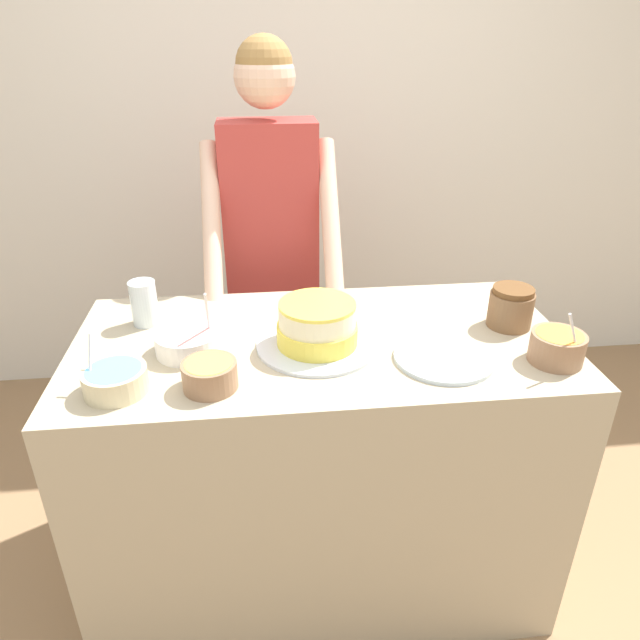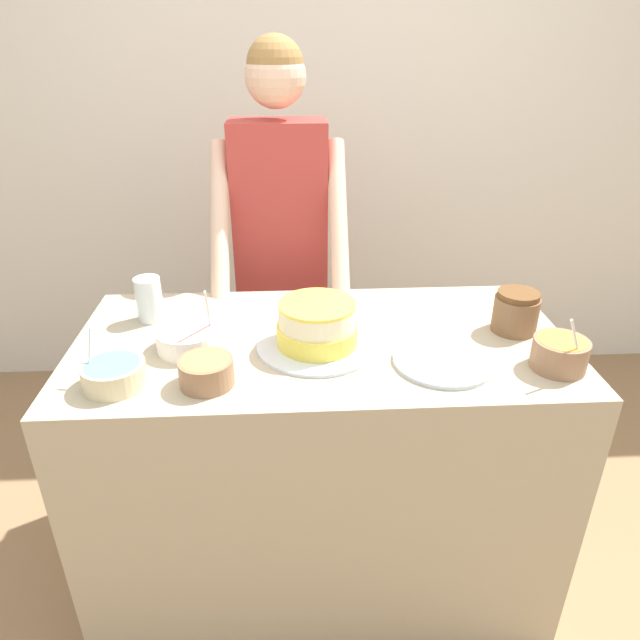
{
  "view_description": "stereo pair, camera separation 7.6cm",
  "coord_description": "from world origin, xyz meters",
  "px_view_note": "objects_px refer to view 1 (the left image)",
  "views": [
    {
      "loc": [
        -0.16,
        -1.1,
        1.75
      ],
      "look_at": [
        -0.01,
        0.32,
        1.03
      ],
      "focal_mm": 32.0,
      "sensor_mm": 36.0,
      "label": 1
    },
    {
      "loc": [
        -0.09,
        -1.1,
        1.75
      ],
      "look_at": [
        -0.01,
        0.32,
        1.03
      ],
      "focal_mm": 32.0,
      "sensor_mm": 36.0,
      "label": 2
    }
  ],
  "objects_px": {
    "person_baker": "(271,228)",
    "frosting_bowl_yellow": "(210,374)",
    "frosting_bowl_pink": "(187,341)",
    "frosting_bowl_blue": "(115,379)",
    "ceramic_plate": "(444,357)",
    "cake": "(317,327)",
    "drinking_glass": "(144,303)",
    "stoneware_jar": "(511,307)",
    "frosting_bowl_orange": "(557,346)"
  },
  "relations": [
    {
      "from": "frosting_bowl_pink",
      "to": "frosting_bowl_blue",
      "type": "distance_m",
      "value": 0.24
    },
    {
      "from": "person_baker",
      "to": "frosting_bowl_blue",
      "type": "bearing_deg",
      "value": -116.02
    },
    {
      "from": "drinking_glass",
      "to": "frosting_bowl_yellow",
      "type": "bearing_deg",
      "value": -60.19
    },
    {
      "from": "cake",
      "to": "ceramic_plate",
      "type": "xyz_separation_m",
      "value": [
        0.34,
        -0.11,
        -0.05
      ]
    },
    {
      "from": "frosting_bowl_pink",
      "to": "person_baker",
      "type": "bearing_deg",
      "value": 69.08
    },
    {
      "from": "person_baker",
      "to": "ceramic_plate",
      "type": "distance_m",
      "value": 0.92
    },
    {
      "from": "frosting_bowl_pink",
      "to": "ceramic_plate",
      "type": "bearing_deg",
      "value": -9.63
    },
    {
      "from": "ceramic_plate",
      "to": "frosting_bowl_yellow",
      "type": "bearing_deg",
      "value": -173.76
    },
    {
      "from": "person_baker",
      "to": "cake",
      "type": "distance_m",
      "value": 0.69
    },
    {
      "from": "drinking_glass",
      "to": "stoneware_jar",
      "type": "xyz_separation_m",
      "value": [
        1.1,
        -0.13,
        -0.01
      ]
    },
    {
      "from": "frosting_bowl_orange",
      "to": "drinking_glass",
      "type": "height_order",
      "value": "frosting_bowl_orange"
    },
    {
      "from": "frosting_bowl_orange",
      "to": "frosting_bowl_pink",
      "type": "height_order",
      "value": "frosting_bowl_pink"
    },
    {
      "from": "cake",
      "to": "ceramic_plate",
      "type": "relative_size",
      "value": 1.27
    },
    {
      "from": "frosting_bowl_yellow",
      "to": "ceramic_plate",
      "type": "bearing_deg",
      "value": 6.24
    },
    {
      "from": "stoneware_jar",
      "to": "frosting_bowl_orange",
      "type": "bearing_deg",
      "value": -79.39
    },
    {
      "from": "cake",
      "to": "drinking_glass",
      "type": "relative_size",
      "value": 2.51
    },
    {
      "from": "frosting_bowl_orange",
      "to": "frosting_bowl_pink",
      "type": "relative_size",
      "value": 0.91
    },
    {
      "from": "frosting_bowl_blue",
      "to": "frosting_bowl_yellow",
      "type": "xyz_separation_m",
      "value": [
        0.23,
        -0.01,
        0.0
      ]
    },
    {
      "from": "frosting_bowl_orange",
      "to": "person_baker",
      "type": "bearing_deg",
      "value": 131.53
    },
    {
      "from": "person_baker",
      "to": "frosting_bowl_yellow",
      "type": "height_order",
      "value": "person_baker"
    },
    {
      "from": "frosting_bowl_pink",
      "to": "frosting_bowl_blue",
      "type": "bearing_deg",
      "value": -131.47
    },
    {
      "from": "frosting_bowl_pink",
      "to": "frosting_bowl_blue",
      "type": "height_order",
      "value": "frosting_bowl_pink"
    },
    {
      "from": "frosting_bowl_orange",
      "to": "frosting_bowl_yellow",
      "type": "bearing_deg",
      "value": -178.37
    },
    {
      "from": "frosting_bowl_yellow",
      "to": "stoneware_jar",
      "type": "relative_size",
      "value": 1.05
    },
    {
      "from": "frosting_bowl_blue",
      "to": "ceramic_plate",
      "type": "bearing_deg",
      "value": 4.09
    },
    {
      "from": "frosting_bowl_pink",
      "to": "stoneware_jar",
      "type": "relative_size",
      "value": 1.47
    },
    {
      "from": "frosting_bowl_blue",
      "to": "drinking_glass",
      "type": "bearing_deg",
      "value": 87.65
    },
    {
      "from": "frosting_bowl_yellow",
      "to": "frosting_bowl_orange",
      "type": "bearing_deg",
      "value": 1.63
    },
    {
      "from": "person_baker",
      "to": "drinking_glass",
      "type": "bearing_deg",
      "value": -129.75
    },
    {
      "from": "person_baker",
      "to": "frosting_bowl_yellow",
      "type": "xyz_separation_m",
      "value": [
        -0.18,
        -0.86,
        -0.1
      ]
    },
    {
      "from": "cake",
      "to": "frosting_bowl_pink",
      "type": "distance_m",
      "value": 0.36
    },
    {
      "from": "cake",
      "to": "frosting_bowl_orange",
      "type": "height_order",
      "value": "frosting_bowl_orange"
    },
    {
      "from": "drinking_glass",
      "to": "ceramic_plate",
      "type": "height_order",
      "value": "drinking_glass"
    },
    {
      "from": "cake",
      "to": "stoneware_jar",
      "type": "xyz_separation_m",
      "value": [
        0.59,
        0.06,
        0.0
      ]
    },
    {
      "from": "person_baker",
      "to": "ceramic_plate",
      "type": "height_order",
      "value": "person_baker"
    },
    {
      "from": "person_baker",
      "to": "frosting_bowl_yellow",
      "type": "bearing_deg",
      "value": -102.11
    },
    {
      "from": "cake",
      "to": "frosting_bowl_yellow",
      "type": "bearing_deg",
      "value": -148.0
    },
    {
      "from": "frosting_bowl_yellow",
      "to": "ceramic_plate",
      "type": "height_order",
      "value": "frosting_bowl_yellow"
    },
    {
      "from": "cake",
      "to": "frosting_bowl_yellow",
      "type": "distance_m",
      "value": 0.34
    },
    {
      "from": "frosting_bowl_pink",
      "to": "frosting_bowl_orange",
      "type": "bearing_deg",
      "value": -9.17
    },
    {
      "from": "frosting_bowl_orange",
      "to": "drinking_glass",
      "type": "bearing_deg",
      "value": 162.86
    },
    {
      "from": "frosting_bowl_yellow",
      "to": "frosting_bowl_blue",
      "type": "bearing_deg",
      "value": 178.24
    },
    {
      "from": "ceramic_plate",
      "to": "stoneware_jar",
      "type": "relative_size",
      "value": 2.08
    },
    {
      "from": "person_baker",
      "to": "stoneware_jar",
      "type": "height_order",
      "value": "person_baker"
    },
    {
      "from": "frosting_bowl_blue",
      "to": "stoneware_jar",
      "type": "distance_m",
      "value": 1.14
    },
    {
      "from": "person_baker",
      "to": "ceramic_plate",
      "type": "xyz_separation_m",
      "value": [
        0.44,
        -0.79,
        -0.13
      ]
    },
    {
      "from": "frosting_bowl_blue",
      "to": "stoneware_jar",
      "type": "height_order",
      "value": "frosting_bowl_blue"
    },
    {
      "from": "frosting_bowl_pink",
      "to": "stoneware_jar",
      "type": "distance_m",
      "value": 0.96
    },
    {
      "from": "frosting_bowl_orange",
      "to": "ceramic_plate",
      "type": "height_order",
      "value": "frosting_bowl_orange"
    },
    {
      "from": "frosting_bowl_yellow",
      "to": "ceramic_plate",
      "type": "xyz_separation_m",
      "value": [
        0.63,
        0.07,
        -0.03
      ]
    }
  ]
}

